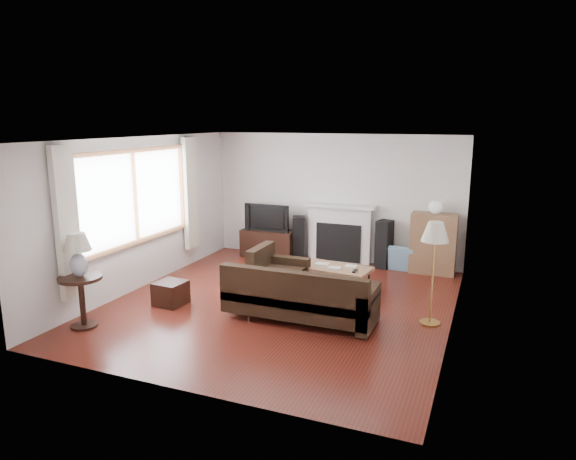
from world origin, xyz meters
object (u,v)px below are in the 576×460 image
at_px(floor_lamp, 433,274).
at_px(coffee_table, 336,279).
at_px(bookshelf, 433,244).
at_px(side_table, 82,302).
at_px(tv_stand, 269,243).
at_px(sectional_sofa, 300,294).

bearing_deg(floor_lamp, coffee_table, 153.98).
relative_size(bookshelf, floor_lamp, 0.77).
relative_size(coffee_table, side_table, 1.54).
distance_m(bookshelf, floor_lamp, 2.49).
bearing_deg(tv_stand, coffee_table, -40.36).
distance_m(bookshelf, sectional_sofa, 3.34).
relative_size(bookshelf, side_table, 1.55).
xyz_separation_m(tv_stand, bookshelf, (3.25, 0.06, 0.28)).
height_order(tv_stand, side_table, side_table).
xyz_separation_m(sectional_sofa, floor_lamp, (1.72, 0.53, 0.35)).
distance_m(coffee_table, side_table, 3.84).
height_order(bookshelf, sectional_sofa, bookshelf).
bearing_deg(coffee_table, floor_lamp, -18.76).
xyz_separation_m(bookshelf, floor_lamp, (0.27, -2.47, 0.17)).
bearing_deg(floor_lamp, bookshelf, 96.13).
distance_m(tv_stand, floor_lamp, 4.29).
height_order(sectional_sofa, side_table, sectional_sofa).
height_order(coffee_table, floor_lamp, floor_lamp).
bearing_deg(tv_stand, floor_lamp, -34.44).
bearing_deg(tv_stand, bookshelf, 1.02).
xyz_separation_m(bookshelf, coffee_table, (-1.33, -1.69, -0.34)).
xyz_separation_m(tv_stand, coffee_table, (1.92, -1.63, -0.06)).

